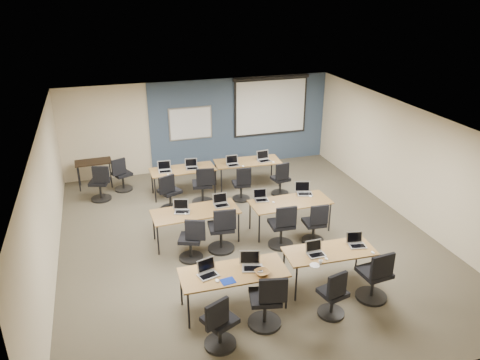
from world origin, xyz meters
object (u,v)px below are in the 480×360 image
object	(u,v)px
projector_screen	(271,103)
training_table_front_left	(233,274)
whiteboard	(190,123)
laptop_4	(182,209)
task_chair_3	(375,279)
task_chair_7	(315,227)
task_chair_2	(333,297)
spare_chair_b	(100,186)
laptop_10	(233,163)
laptop_3	(356,242)
laptop_7	(304,191)
utility_table	(93,164)
laptop_5	(221,202)
task_chair_4	(192,243)
task_chair_8	(169,195)
task_chair_1	(267,305)
laptop_9	(192,166)
task_chair_0	(219,327)
training_table_back_left	(183,171)
task_chair_10	(242,187)
laptop_6	(261,197)
training_table_mid_right	(290,203)
training_table_back_right	(248,163)
task_chair_6	(282,229)
spare_chair_a	(122,177)
laptop_2	(315,251)
laptop_1	(251,264)
task_chair_5	(222,233)
laptop_0	(207,271)
laptop_8	(165,169)
laptop_11	(264,158)
training_table_front_right	(330,253)
training_table_mid_left	(195,213)
task_chair_11	(281,182)

from	to	relation	value
projector_screen	training_table_front_left	xyz separation A→B (m)	(-3.15, -6.59, -1.20)
whiteboard	laptop_4	bearing A→B (deg)	-104.61
task_chair_3	task_chair_7	world-z (taller)	task_chair_3
task_chair_2	spare_chair_b	xyz separation A→B (m)	(-3.61, 5.94, 0.02)
task_chair_7	laptop_10	bearing A→B (deg)	108.85
laptop_3	laptop_7	distance (m)	2.42
utility_table	laptop_5	bearing A→B (deg)	-55.70
task_chair_4	task_chair_8	size ratio (longest dim) A/B	0.98
task_chair_1	laptop_9	distance (m)	5.57
laptop_4	task_chair_0	bearing A→B (deg)	-75.09
training_table_back_left	task_chair_10	size ratio (longest dim) A/B	1.79
projector_screen	laptop_6	distance (m)	4.54
training_table_mid_right	training_table_back_right	size ratio (longest dim) A/B	1.02
task_chair_2	task_chair_7	world-z (taller)	task_chair_7
training_table_back_right	utility_table	distance (m)	4.24
laptop_4	task_chair_10	xyz separation A→B (m)	(1.86, 1.58, -0.40)
task_chair_6	spare_chair_a	xyz separation A→B (m)	(-3.06, 4.02, -0.03)
laptop_5	task_chair_10	world-z (taller)	laptop_5
training_table_back_left	laptop_7	size ratio (longest dim) A/B	4.82
task_chair_4	task_chair_6	bearing A→B (deg)	19.25
task_chair_7	whiteboard	bearing A→B (deg)	111.53
training_table_front_left	utility_table	size ratio (longest dim) A/B	1.92
task_chair_6	training_table_front_left	bearing A→B (deg)	-131.30
laptop_2	laptop_7	xyz separation A→B (m)	(0.89, 2.47, 0.01)
whiteboard	task_chair_6	world-z (taller)	whiteboard
laptop_1	task_chair_5	xyz separation A→B (m)	(-0.04, 1.81, -0.36)
laptop_2	laptop_10	bearing A→B (deg)	91.74
task_chair_1	laptop_10	bearing A→B (deg)	91.36
laptop_2	task_chair_3	xyz separation A→B (m)	(0.88, -0.65, -0.36)
task_chair_6	laptop_7	xyz separation A→B (m)	(0.91, 0.94, 0.37)
laptop_4	training_table_back_left	bearing A→B (deg)	94.92
laptop_5	laptop_2	bearing A→B (deg)	-66.60
laptop_0	laptop_8	size ratio (longest dim) A/B	0.97
laptop_8	laptop_11	distance (m)	2.73
training_table_front_right	laptop_11	bearing A→B (deg)	87.76
laptop_8	projector_screen	bearing A→B (deg)	29.24
laptop_7	utility_table	world-z (taller)	laptop_7
laptop_1	laptop_4	size ratio (longest dim) A/B	1.08
task_chair_1	task_chair_6	world-z (taller)	task_chair_1
laptop_0	laptop_4	xyz separation A→B (m)	(0.02, 2.45, -0.00)
task_chair_4	laptop_10	xyz separation A→B (m)	(1.80, 3.11, 0.39)
training_table_mid_left	laptop_2	size ratio (longest dim) A/B	6.03
task_chair_2	task_chair_4	bearing A→B (deg)	115.01
laptop_4	spare_chair_b	world-z (taller)	spare_chair_b
laptop_2	laptop_6	bearing A→B (deg)	93.77
task_chair_1	spare_chair_b	size ratio (longest dim) A/B	1.04
training_table_front_left	task_chair_11	world-z (taller)	task_chair_11
task_chair_11	training_table_back_left	bearing A→B (deg)	151.80
task_chair_7	laptop_10	distance (m)	3.39
task_chair_11	utility_table	xyz separation A→B (m)	(-4.72, 2.06, 0.27)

